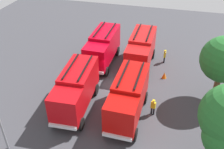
# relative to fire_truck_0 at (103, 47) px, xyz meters

# --- Properties ---
(ground_plane) EXTENTS (51.05, 51.05, 0.00)m
(ground_plane) POSITION_rel_fire_truck_0_xyz_m (4.29, 2.25, -2.15)
(ground_plane) COLOR #38383D
(fire_truck_0) EXTENTS (7.22, 2.81, 3.88)m
(fire_truck_0) POSITION_rel_fire_truck_0_xyz_m (0.00, 0.00, 0.00)
(fire_truck_0) COLOR #B70316
(fire_truck_0) RESTS_ON ground
(fire_truck_1) EXTENTS (7.32, 3.05, 3.88)m
(fire_truck_1) POSITION_rel_fire_truck_0_xyz_m (8.38, -0.04, 0.00)
(fire_truck_1) COLOR #B10A0F
(fire_truck_1) RESTS_ON ground
(fire_truck_2) EXTENTS (7.23, 2.83, 3.88)m
(fire_truck_2) POSITION_rel_fire_truck_0_xyz_m (-0.47, 4.41, 0.00)
(fire_truck_2) COLOR red
(fire_truck_2) RESTS_ON ground
(fire_truck_3) EXTENTS (7.25, 2.87, 3.88)m
(fire_truck_3) POSITION_rel_fire_truck_0_xyz_m (8.31, 4.74, 0.00)
(fire_truck_3) COLOR #B30B08
(fire_truck_3) RESTS_ON ground
(firefighter_0) EXTENTS (0.31, 0.45, 1.61)m
(firefighter_0) POSITION_rel_fire_truck_0_xyz_m (7.60, 6.93, -1.26)
(firefighter_0) COLOR black
(firefighter_0) RESTS_ON ground
(firefighter_1) EXTENTS (0.43, 0.27, 1.63)m
(firefighter_1) POSITION_rel_fire_truck_0_xyz_m (-1.90, 7.11, -1.25)
(firefighter_1) COLOR black
(firefighter_1) RESTS_ON ground
(tree_0) EXTENTS (4.23, 4.23, 6.55)m
(tree_0) POSITION_rel_fire_truck_0_xyz_m (3.79, 12.44, 2.26)
(tree_0) COLOR brown
(tree_0) RESTS_ON ground
(traffic_cone_0) EXTENTS (0.47, 0.47, 0.67)m
(traffic_cone_0) POSITION_rel_fire_truck_0_xyz_m (2.72, 2.65, -1.82)
(traffic_cone_0) COLOR #F2600C
(traffic_cone_0) RESTS_ON ground
(traffic_cone_1) EXTENTS (0.50, 0.50, 0.71)m
(traffic_cone_1) POSITION_rel_fire_truck_0_xyz_m (1.47, 7.43, -1.80)
(traffic_cone_1) COLOR #F2600C
(traffic_cone_1) RESTS_ON ground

